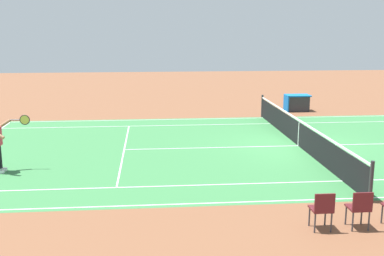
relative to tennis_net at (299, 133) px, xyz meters
name	(u,v)px	position (x,y,z in m)	size (l,w,h in m)	color
ground_plane	(298,146)	(0.00, 0.00, -0.49)	(60.00, 60.00, 0.00)	brown
court_slab	(298,146)	(0.00, 0.00, -0.49)	(24.20, 11.40, 0.00)	#387A42
court_line_markings	(298,146)	(0.00, 0.00, -0.49)	(23.85, 11.05, 0.01)	white
tennis_net	(299,133)	(0.00, 0.00, 0.00)	(0.10, 11.70, 1.08)	#2D2D33
tennis_ball	(328,153)	(-0.70, 1.16, -0.46)	(0.07, 0.07, 0.07)	#CCE01E
spectator_chair_5	(360,207)	(0.97, 7.32, 0.03)	(0.44, 0.44, 0.88)	#38383D
spectator_chair_6	(322,208)	(1.81, 7.32, 0.03)	(0.44, 0.44, 0.88)	#38383D
equipment_cart_tarped	(297,103)	(-2.19, -7.27, -0.05)	(1.25, 0.84, 0.85)	#2D2D33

